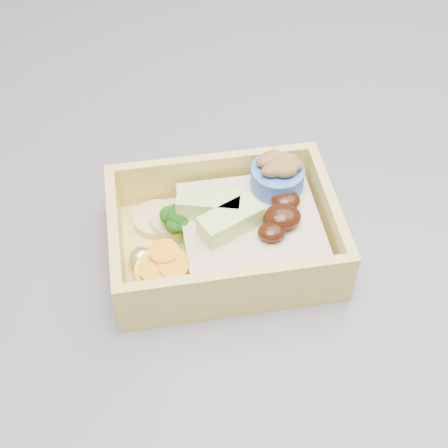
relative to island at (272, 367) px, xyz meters
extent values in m
plane|color=#B6B2A8|center=(0.00, 0.10, -0.46)|extent=(3.50, 3.50, 0.00)
cube|color=brown|center=(0.00, 0.00, -0.02)|extent=(1.20, 0.80, 0.88)
cube|color=#3D3C42|center=(0.00, 0.00, 0.44)|extent=(1.24, 0.84, 0.04)
cube|color=#E2C75D|center=(-0.09, -0.13, 0.46)|extent=(0.17, 0.13, 0.01)
cube|color=#E2C75D|center=(-0.09, -0.08, 0.49)|extent=(0.17, 0.01, 0.04)
cube|color=#E2C75D|center=(-0.09, -0.19, 0.49)|extent=(0.17, 0.01, 0.04)
cube|color=#E2C75D|center=(-0.01, -0.13, 0.49)|extent=(0.01, 0.10, 0.04)
cube|color=#E2C75D|center=(-0.17, -0.14, 0.49)|extent=(0.01, 0.10, 0.04)
cube|color=tan|center=(-0.07, -0.13, 0.48)|extent=(0.10, 0.10, 0.03)
ellipsoid|color=black|center=(-0.05, -0.14, 0.50)|extent=(0.03, 0.02, 0.02)
ellipsoid|color=black|center=(-0.04, -0.12, 0.50)|extent=(0.02, 0.02, 0.01)
ellipsoid|color=black|center=(-0.06, -0.15, 0.50)|extent=(0.02, 0.02, 0.01)
cube|color=#BDE477|center=(-0.08, -0.14, 0.50)|extent=(0.05, 0.04, 0.02)
cube|color=#BDE477|center=(-0.10, -0.12, 0.50)|extent=(0.05, 0.03, 0.02)
cylinder|color=#77AA5B|center=(-0.12, -0.12, 0.47)|extent=(0.01, 0.01, 0.01)
sphere|color=#1A5112|center=(-0.12, -0.12, 0.49)|extent=(0.02, 0.02, 0.02)
sphere|color=#1A5112|center=(-0.11, -0.12, 0.49)|extent=(0.01, 0.01, 0.01)
sphere|color=#1A5112|center=(-0.13, -0.12, 0.49)|extent=(0.01, 0.01, 0.01)
sphere|color=#1A5112|center=(-0.12, -0.13, 0.49)|extent=(0.01, 0.01, 0.01)
sphere|color=#1A5112|center=(-0.12, -0.13, 0.49)|extent=(0.01, 0.01, 0.01)
sphere|color=#1A5112|center=(-0.12, -0.11, 0.49)|extent=(0.01, 0.01, 0.01)
cylinder|color=yellow|center=(-0.13, -0.16, 0.47)|extent=(0.04, 0.04, 0.02)
cylinder|color=orange|center=(-0.13, -0.16, 0.49)|extent=(0.02, 0.02, 0.00)
cylinder|color=orange|center=(-0.14, -0.17, 0.49)|extent=(0.02, 0.02, 0.00)
cylinder|color=orange|center=(-0.13, -0.17, 0.49)|extent=(0.02, 0.02, 0.00)
cylinder|color=orange|center=(-0.13, -0.15, 0.49)|extent=(0.02, 0.02, 0.00)
cylinder|color=tan|center=(-0.14, -0.10, 0.47)|extent=(0.04, 0.04, 0.01)
cylinder|color=tan|center=(-0.12, -0.11, 0.47)|extent=(0.04, 0.04, 0.01)
ellipsoid|color=white|center=(-0.11, -0.10, 0.47)|extent=(0.02, 0.02, 0.02)
ellipsoid|color=white|center=(-0.15, -0.15, 0.47)|extent=(0.02, 0.02, 0.02)
cylinder|color=#3D6AD2|center=(-0.04, -0.10, 0.50)|extent=(0.04, 0.04, 0.02)
ellipsoid|color=brown|center=(-0.04, -0.10, 0.51)|extent=(0.02, 0.01, 0.01)
ellipsoid|color=brown|center=(-0.03, -0.10, 0.51)|extent=(0.02, 0.01, 0.01)
ellipsoid|color=brown|center=(-0.05, -0.10, 0.51)|extent=(0.02, 0.01, 0.01)
ellipsoid|color=brown|center=(-0.04, -0.11, 0.51)|extent=(0.02, 0.01, 0.01)
ellipsoid|color=brown|center=(-0.05, -0.11, 0.51)|extent=(0.02, 0.01, 0.01)
ellipsoid|color=brown|center=(-0.03, -0.10, 0.51)|extent=(0.02, 0.01, 0.01)
ellipsoid|color=brown|center=(-0.05, -0.09, 0.51)|extent=(0.02, 0.01, 0.01)
camera|label=1|loc=(-0.12, -0.43, 0.83)|focal=50.00mm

